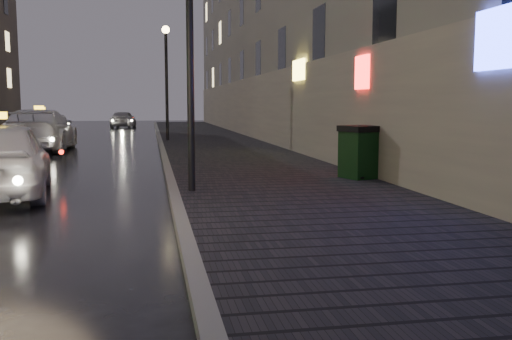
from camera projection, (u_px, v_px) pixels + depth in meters
The scene contains 10 objects.
ground at pixel (31, 313), 5.04m from camera, with size 120.00×120.00×0.00m, color black.
sidewalk at pixel (213, 143), 26.25m from camera, with size 4.60×58.00×0.15m, color black.
curb at pixel (161, 143), 25.82m from camera, with size 0.20×58.00×0.15m, color slate.
building_near at pixel (264, 15), 30.00m from camera, with size 1.80×50.00×13.00m, color #605B54.
lamp_near at pixel (190, 17), 10.84m from camera, with size 0.36×0.36×5.28m.
lamp_far at pixel (166, 68), 26.47m from camera, with size 0.36×0.36×5.28m.
trash_bin at pixel (360, 151), 13.06m from camera, with size 0.99×0.99×1.20m.
taxi_mid at pixel (40, 130), 22.34m from camera, with size 2.30×5.65×1.64m, color white.
taxi_far at pixel (43, 122), 34.49m from camera, with size 2.50×5.42×1.51m, color white.
car_far at pixel (123, 119), 43.94m from camera, with size 1.57×3.91×1.33m, color #A4A5AD.
Camera 1 is at (1.08, -5.15, 1.84)m, focal length 40.00 mm.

